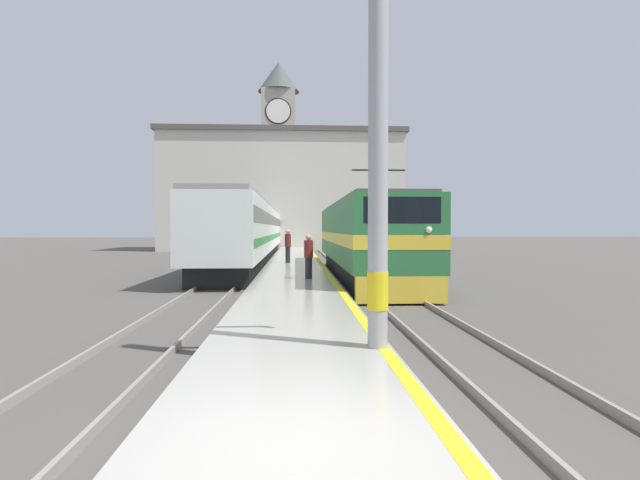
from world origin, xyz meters
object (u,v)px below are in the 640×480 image
at_px(passenger_train, 257,231).
at_px(person_on_platform, 309,255).
at_px(catenary_mast, 381,116).
at_px(second_waiting_passenger, 288,245).
at_px(clock_tower, 279,148).
at_px(locomotive_train, 363,239).

distance_m(passenger_train, person_on_platform, 20.83).
distance_m(catenary_mast, second_waiting_passenger, 19.82).
bearing_deg(second_waiting_passenger, clock_tower, 92.53).
height_order(catenary_mast, clock_tower, clock_tower).
relative_size(second_waiting_passenger, clock_tower, 0.08).
bearing_deg(catenary_mast, locomotive_train, 83.16).
bearing_deg(locomotive_train, passenger_train, 110.71).
bearing_deg(passenger_train, locomotive_train, -69.29).
xyz_separation_m(passenger_train, catenary_mast, (4.30, -31.38, 1.97)).
distance_m(locomotive_train, clock_tower, 43.46).
bearing_deg(catenary_mast, passenger_train, 97.80).
distance_m(passenger_train, clock_tower, 27.69).
relative_size(person_on_platform, clock_tower, 0.07).
height_order(locomotive_train, person_on_platform, locomotive_train).
xyz_separation_m(locomotive_train, clock_tower, (-5.21, 41.75, 10.87)).
distance_m(locomotive_train, passenger_train, 17.31).
relative_size(passenger_train, second_waiting_passenger, 23.42).
xyz_separation_m(person_on_platform, clock_tower, (-2.55, 46.09, 11.40)).
distance_m(person_on_platform, second_waiting_passenger, 8.75).
distance_m(passenger_train, second_waiting_passenger, 12.12).
height_order(locomotive_train, passenger_train, locomotive_train).
distance_m(person_on_platform, clock_tower, 47.55).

